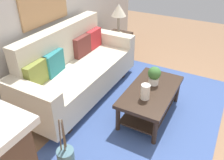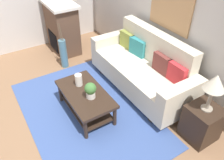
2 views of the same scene
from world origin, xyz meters
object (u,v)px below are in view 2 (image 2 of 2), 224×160
throw_pillow_olive (128,40)px  throw_pillow_maroon (162,64)px  side_table (201,123)px  tabletop_vase (79,80)px  couch (143,69)px  throw_pillow_teal (138,47)px  potted_plant_tabletop (90,90)px  fireplace (62,27)px  throw_pillow_crimson (177,73)px  floor_vase (64,54)px  framed_painting (171,7)px  coffee_table (85,98)px  table_lamp (215,84)px

throw_pillow_olive → throw_pillow_maroon: bearing=0.0°
throw_pillow_maroon → side_table: 1.13m
tabletop_vase → couch: bearing=81.7°
tabletop_vase → throw_pillow_teal: bearing=97.1°
throw_pillow_maroon → potted_plant_tabletop: 1.30m
throw_pillow_maroon → fireplace: size_ratio=0.31×
potted_plant_tabletop → fireplace: fireplace is taller
throw_pillow_crimson → couch: bearing=-169.4°
throw_pillow_crimson → potted_plant_tabletop: bearing=-110.1°
throw_pillow_crimson → floor_vase: throw_pillow_crimson is taller
potted_plant_tabletop → throw_pillow_olive: bearing=124.2°
throw_pillow_crimson → floor_vase: (-2.13, -1.08, -0.37)m
throw_pillow_maroon → side_table: (1.05, -0.12, -0.40)m
couch → framed_painting: 1.14m
couch → potted_plant_tabletop: bearing=-80.1°
throw_pillow_maroon → fireplace: fireplace is taller
tabletop_vase → floor_vase: 1.32m
coffee_table → framed_painting: framed_painting is taller
throw_pillow_teal → fireplace: bearing=-156.3°
throw_pillow_teal → throw_pillow_crimson: size_ratio=1.00×
throw_pillow_crimson → side_table: bearing=-9.9°
potted_plant_tabletop → side_table: potted_plant_tabletop is taller
couch → potted_plant_tabletop: size_ratio=8.29×
throw_pillow_teal → tabletop_vase: bearing=-82.9°
table_lamp → floor_vase: 3.08m
potted_plant_tabletop → tabletop_vase: bearing=-176.5°
couch → framed_painting: size_ratio=2.38×
fireplace → floor_vase: (0.70, -0.28, -0.27)m
couch → tabletop_vase: bearing=-98.3°
throw_pillow_teal → potted_plant_tabletop: 1.40m
throw_pillow_crimson → potted_plant_tabletop: size_ratio=1.37×
coffee_table → throw_pillow_crimson: bearing=64.7°
throw_pillow_olive → side_table: throw_pillow_olive is taller
floor_vase → framed_painting: framed_painting is taller
throw_pillow_maroon → coffee_table: throw_pillow_maroon is taller
couch → throw_pillow_crimson: couch is taller
throw_pillow_crimson → framed_painting: framed_painting is taller
coffee_table → table_lamp: table_lamp is taller
table_lamp → throw_pillow_maroon: bearing=173.2°
fireplace → floor_vase: fireplace is taller
floor_vase → framed_painting: bearing=44.3°
throw_pillow_teal → side_table: size_ratio=0.64×
throw_pillow_maroon → throw_pillow_crimson: (0.34, 0.00, 0.00)m
throw_pillow_teal → floor_vase: throw_pillow_teal is taller
throw_pillow_olive → potted_plant_tabletop: throw_pillow_olive is taller
throw_pillow_teal → throw_pillow_maroon: 0.67m
throw_pillow_crimson → coffee_table: bearing=-115.3°
coffee_table → tabletop_vase: 0.31m
throw_pillow_olive → fireplace: (-1.48, -0.80, -0.09)m
potted_plant_tabletop → table_lamp: size_ratio=0.46×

